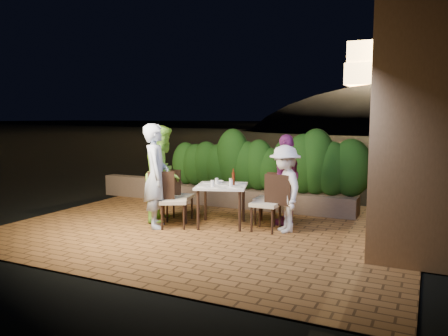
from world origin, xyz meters
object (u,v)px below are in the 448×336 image
Objects in this scene: parapet_lamp at (156,175)px; chair_left_back at (180,195)px; beer_bottle at (233,177)px; bowl at (219,182)px; chair_right_front at (266,202)px; diner_purple at (287,179)px; diner_blue at (156,176)px; chair_right_back at (268,198)px; chair_left_front at (173,199)px; dining_table at (222,205)px; diner_green at (163,173)px; diner_white at (285,189)px.

chair_left_back is at bearing -45.23° from parapet_lamp.
bowl is at bearing 157.52° from beer_bottle.
chair_right_front is 0.73m from diner_purple.
diner_blue is 1.12× the size of diner_purple.
chair_right_back reaches higher than parapet_lamp.
chair_right_front is at bearing -11.61° from chair_left_front.
dining_table is 0.90m from chair_left_back.
chair_right_back is 2.09m from diner_blue.
diner_green is at bearing -176.08° from dining_table.
chair_left_back is at bearing 1.51° from chair_right_front.
diner_green is at bearing -177.68° from chair_left_back.
chair_right_back is at bearing -62.35° from diner_purple.
diner_green is at bearing -172.83° from beer_bottle.
bowl is 1.14× the size of parapet_lamp.
diner_green is (-0.31, -0.08, 0.42)m from chair_left_back.
chair_right_front is 1.03× the size of chair_right_back.
diner_white is at bearing -0.11° from beer_bottle.
parapet_lamp is at bearing -22.06° from chair_right_back.
beer_bottle is at bearing -51.88° from diner_purple.
diner_green is 2.33m from diner_purple.
parapet_lamp is (-3.33, 1.24, 0.09)m from chair_right_back.
bowl is (-0.16, 0.24, 0.39)m from dining_table.
diner_white is (2.18, 0.67, -0.18)m from diner_blue.
chair_left_back is (-0.72, -0.24, -0.28)m from bowl.
chair_right_front is (1.58, 0.48, -0.01)m from chair_left_front.
diner_white reaches higher than beer_bottle.
chair_right_back is (0.87, 0.26, -0.29)m from bowl.
dining_table is at bearing 4.04° from chair_left_front.
chair_left_front is 0.73m from diner_green.
chair_right_back is 3.55m from parapet_lamp.
bowl is at bearing -133.37° from diner_white.
diner_purple is (1.75, 1.10, 0.33)m from chair_left_front.
chair_right_back is 0.58× the size of diner_purple.
chair_left_front is at bearing -110.44° from diner_white.
dining_table is at bearing -53.18° from diner_purple.
diner_purple is (1.91, 0.63, 0.34)m from chair_left_back.
diner_purple reaches higher than dining_table.
beer_bottle is 1.87× the size of bowl.
chair_left_front is at bearing 32.39° from chair_right_back.
chair_right_front is 3.87m from parapet_lamp.
parapet_lamp is (-3.64, 1.11, -0.26)m from diner_purple.
chair_right_front is (0.85, 0.01, 0.12)m from dining_table.
chair_left_front reaches higher than chair_right_front.
chair_right_front is 2.01m from diner_blue.
chair_left_front is at bearing -52.83° from diner_purple.
chair_right_front is 0.51m from chair_right_back.
diner_green is 1.09× the size of diner_purple.
bowl is 0.16× the size of chair_left_front.
diner_white is (0.45, -0.41, 0.27)m from chair_right_back.
parapet_lamp is at bearing 2.27° from diner_blue.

